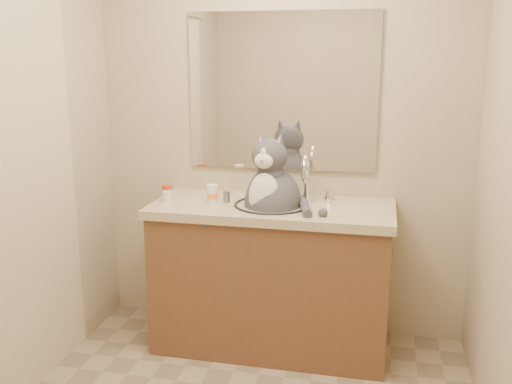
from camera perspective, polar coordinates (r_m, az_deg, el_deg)
room at (r=2.17m, az=-3.16°, el=1.39°), size 2.22×2.52×2.42m
vanity at (r=3.29m, az=1.59°, el=-8.11°), size 1.34×0.59×1.12m
mirror at (r=3.33m, az=2.59°, el=9.96°), size 1.10×0.02×0.90m
shower_curtain at (r=2.76m, az=-24.03°, el=-0.75°), size 0.02×1.30×1.93m
cat at (r=3.13m, az=1.62°, el=-0.62°), size 0.44×0.43×0.63m
pill_bottle_redcap at (r=3.25m, az=-8.86°, el=-0.13°), size 0.07×0.07×0.09m
pill_bottle_orange at (r=3.18m, az=-4.39°, el=-0.24°), size 0.07×0.07×0.10m
grey_canister at (r=3.21m, az=-2.96°, el=-0.49°), size 0.04×0.04×0.06m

